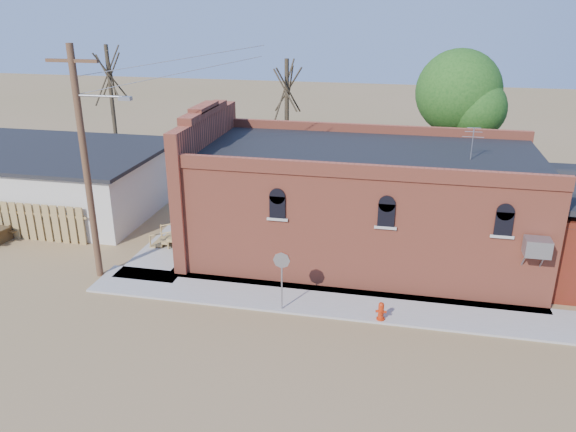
% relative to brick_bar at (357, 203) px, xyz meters
% --- Properties ---
extents(ground, '(120.00, 120.00, 0.00)m').
position_rel_brick_bar_xyz_m(ground, '(-1.64, -5.49, -2.34)').
color(ground, olive).
rests_on(ground, ground).
extents(sidewalk_south, '(19.00, 2.20, 0.08)m').
position_rel_brick_bar_xyz_m(sidewalk_south, '(-0.14, -4.59, -2.30)').
color(sidewalk_south, '#9E9991').
rests_on(sidewalk_south, ground).
extents(sidewalk_west, '(2.60, 10.00, 0.08)m').
position_rel_brick_bar_xyz_m(sidewalk_west, '(-7.94, 0.51, -2.30)').
color(sidewalk_west, '#9E9991').
rests_on(sidewalk_west, ground).
extents(brick_bar, '(16.40, 7.97, 6.30)m').
position_rel_brick_bar_xyz_m(brick_bar, '(0.00, 0.00, 0.00)').
color(brick_bar, '#BD543A').
rests_on(brick_bar, ground).
extents(wood_fence, '(5.20, 0.10, 1.80)m').
position_rel_brick_bar_xyz_m(wood_fence, '(-14.44, -1.69, -1.44)').
color(wood_fence, olive).
rests_on(wood_fence, ground).
extents(utility_pole, '(3.12, 0.26, 9.00)m').
position_rel_brick_bar_xyz_m(utility_pole, '(-9.79, -4.29, 2.43)').
color(utility_pole, '#492E1D').
rests_on(utility_pole, ground).
extents(tree_bare_near, '(2.80, 2.80, 7.65)m').
position_rel_brick_bar_xyz_m(tree_bare_near, '(-4.64, 7.51, 3.62)').
color(tree_bare_near, '#3F3224').
rests_on(tree_bare_near, ground).
extents(tree_bare_far, '(2.80, 2.80, 8.16)m').
position_rel_brick_bar_xyz_m(tree_bare_far, '(-15.64, 8.51, 4.02)').
color(tree_bare_far, '#3F3224').
rests_on(tree_bare_far, ground).
extents(tree_leafy, '(4.40, 4.40, 8.15)m').
position_rel_brick_bar_xyz_m(tree_leafy, '(4.36, 8.01, 3.59)').
color(tree_leafy, '#3F3224').
rests_on(tree_leafy, ground).
extents(fire_hydrant, '(0.38, 0.37, 0.66)m').
position_rel_brick_bar_xyz_m(fire_hydrant, '(1.44, -5.50, -1.93)').
color(fire_hydrant, '#B7270A').
rests_on(fire_hydrant, sidewalk_south).
extents(stop_sign, '(0.60, 0.08, 2.22)m').
position_rel_brick_bar_xyz_m(stop_sign, '(-2.05, -5.49, -0.55)').
color(stop_sign, gray).
rests_on(stop_sign, sidewalk_south).
extents(trash_barrel, '(0.60, 0.60, 0.73)m').
position_rel_brick_bar_xyz_m(trash_barrel, '(-6.94, 0.15, -1.90)').
color(trash_barrel, '#1A5082').
rests_on(trash_barrel, sidewalk_west).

